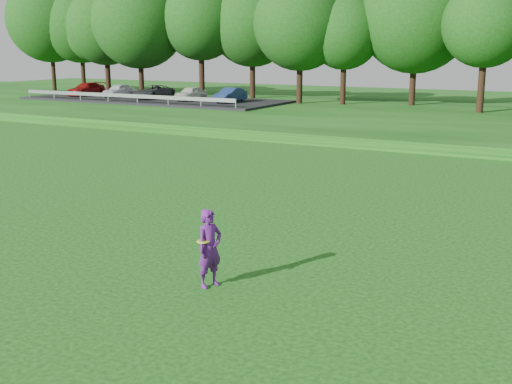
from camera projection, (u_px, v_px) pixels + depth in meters
The scene contains 6 objects.
ground at pixel (114, 241), 18.01m from camera, with size 140.00×140.00×0.00m, color #0D3D0B.
berm at pixel (424, 117), 47.01m from camera, with size 130.00×30.00×0.60m, color #0D3D0B.
walking_path at pixel (359, 146), 35.10m from camera, with size 130.00×1.60×0.04m, color gray.
treeline at pixel (444, 9), 48.69m from camera, with size 104.00×7.00×15.00m, color #163C0D, non-canonical shape.
parking_lot at pixel (150, 96), 57.21m from camera, with size 24.00×9.00×1.38m.
woman at pixel (210, 248), 14.46m from camera, with size 0.61×0.76×1.81m.
Camera 1 is at (11.79, -13.21, 5.35)m, focal length 45.00 mm.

